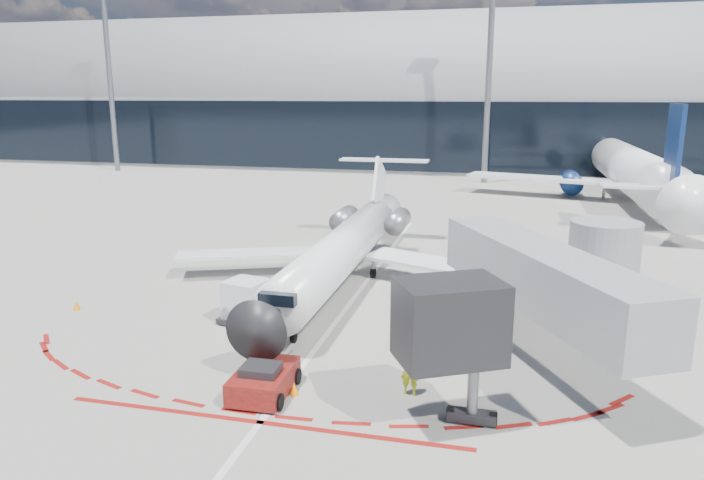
% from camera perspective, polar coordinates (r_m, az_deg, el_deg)
% --- Properties ---
extents(ground, '(260.00, 260.00, 0.00)m').
position_cam_1_polar(ground, '(31.65, -0.54, -6.25)').
color(ground, slate).
rests_on(ground, ground).
extents(apron_centerline, '(0.25, 40.00, 0.01)m').
position_cam_1_polar(apron_centerline, '(33.49, 0.30, -5.13)').
color(apron_centerline, silver).
rests_on(apron_centerline, ground).
extents(apron_stop_bar, '(14.00, 0.25, 0.01)m').
position_cam_1_polar(apron_stop_bar, '(21.65, -8.35, -16.08)').
color(apron_stop_bar, maroon).
rests_on(apron_stop_bar, ground).
extents(terminal_building, '(150.00, 24.15, 24.00)m').
position_cam_1_polar(terminal_building, '(94.21, 9.42, 11.81)').
color(terminal_building, gray).
rests_on(terminal_building, ground).
extents(jet_bridge, '(10.03, 15.20, 4.90)m').
position_cam_1_polar(jet_bridge, '(27.10, 18.33, -3.64)').
color(jet_bridge, '#96999E').
rests_on(jet_bridge, ground).
extents(light_mast_west, '(0.70, 0.70, 25.00)m').
position_cam_1_polar(light_mast_west, '(93.07, -21.15, 13.56)').
color(light_mast_west, slate).
rests_on(light_mast_west, ground).
extents(light_mast_centre, '(0.70, 0.70, 25.00)m').
position_cam_1_polar(light_mast_centre, '(76.98, 12.33, 14.38)').
color(light_mast_centre, slate).
rests_on(light_mast_centre, ground).
extents(regional_jet, '(20.55, 25.34, 6.34)m').
position_cam_1_polar(regional_jet, '(35.41, -0.56, -0.56)').
color(regional_jet, white).
rests_on(regional_jet, ground).
extents(pushback_tug, '(2.07, 4.73, 1.22)m').
position_cam_1_polar(pushback_tug, '(23.20, -8.03, -12.48)').
color(pushback_tug, '#570E0C').
rests_on(pushback_tug, ground).
extents(ramp_worker, '(0.72, 0.50, 1.90)m').
position_cam_1_polar(ramp_worker, '(22.89, 5.29, -11.63)').
color(ramp_worker, '#D0E117').
rests_on(ramp_worker, ground).
extents(uld_container, '(2.56, 2.31, 2.07)m').
position_cam_1_polar(uld_container, '(29.85, -9.57, -5.58)').
color(uld_container, black).
rests_on(uld_container, ground).
extents(safety_cone_left, '(0.35, 0.35, 0.49)m').
position_cam_1_polar(safety_cone_left, '(34.25, -23.74, -5.46)').
color(safety_cone_left, orange).
rests_on(safety_cone_left, ground).
extents(safety_cone_right, '(0.35, 0.35, 0.49)m').
position_cam_1_polar(safety_cone_right, '(23.13, -5.28, -13.30)').
color(safety_cone_right, orange).
rests_on(safety_cone_right, ground).
extents(bg_airliner_0, '(37.84, 40.06, 12.24)m').
position_cam_1_polar(bg_airliner_0, '(69.57, 24.19, 8.43)').
color(bg_airliner_0, white).
rests_on(bg_airliner_0, ground).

